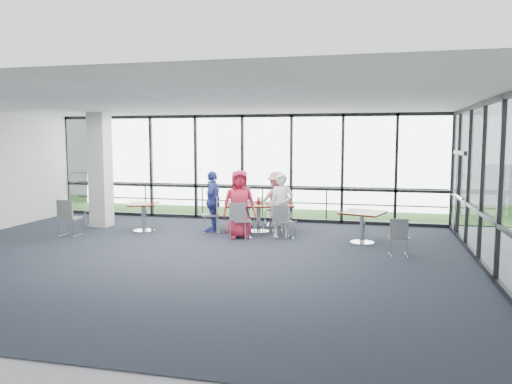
% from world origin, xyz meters
% --- Properties ---
extents(floor, '(12.00, 10.00, 0.02)m').
position_xyz_m(floor, '(0.00, 0.00, -0.01)').
color(floor, '#1E232E').
rests_on(floor, ground).
extents(ceiling, '(12.00, 10.00, 0.04)m').
position_xyz_m(ceiling, '(0.00, 0.00, 3.20)').
color(ceiling, white).
rests_on(ceiling, ground).
extents(wall_front, '(12.00, 0.10, 3.20)m').
position_xyz_m(wall_front, '(0.00, -5.00, 1.60)').
color(wall_front, silver).
rests_on(wall_front, ground).
extents(curtain_wall_back, '(12.00, 0.10, 3.20)m').
position_xyz_m(curtain_wall_back, '(0.00, 5.00, 1.60)').
color(curtain_wall_back, white).
rests_on(curtain_wall_back, ground).
extents(curtain_wall_right, '(0.10, 10.00, 3.20)m').
position_xyz_m(curtain_wall_right, '(6.00, 0.00, 1.60)').
color(curtain_wall_right, white).
rests_on(curtain_wall_right, ground).
extents(exit_door, '(0.12, 1.60, 2.10)m').
position_xyz_m(exit_door, '(6.00, 3.75, 1.05)').
color(exit_door, black).
rests_on(exit_door, ground).
extents(structural_column, '(0.50, 0.50, 3.20)m').
position_xyz_m(structural_column, '(-3.60, 3.00, 1.60)').
color(structural_column, silver).
rests_on(structural_column, ground).
extents(apron, '(80.00, 70.00, 0.02)m').
position_xyz_m(apron, '(0.00, 10.00, -0.02)').
color(apron, slate).
rests_on(apron, ground).
extents(grass_strip, '(80.00, 5.00, 0.01)m').
position_xyz_m(grass_strip, '(0.00, 8.00, 0.01)').
color(grass_strip, '#346025').
rests_on(grass_strip, ground).
extents(hangar_main, '(24.00, 10.00, 6.00)m').
position_xyz_m(hangar_main, '(4.00, 32.00, 3.00)').
color(hangar_main, silver).
rests_on(hangar_main, ground).
extents(hangar_aux, '(10.00, 6.00, 4.00)m').
position_xyz_m(hangar_aux, '(-18.00, 28.00, 2.00)').
color(hangar_aux, silver).
rests_on(hangar_aux, ground).
extents(guard_rail, '(12.00, 0.06, 0.06)m').
position_xyz_m(guard_rail, '(0.00, 5.60, 0.50)').
color(guard_rail, '#2D2D33').
rests_on(guard_rail, ground).
extents(main_table, '(2.00, 1.43, 0.75)m').
position_xyz_m(main_table, '(0.95, 3.14, 0.61)').
color(main_table, '#3B0B08').
rests_on(main_table, ground).
extents(side_table_left, '(0.93, 0.93, 0.75)m').
position_xyz_m(side_table_left, '(-2.07, 2.52, 0.61)').
color(side_table_left, '#3B0B08').
rests_on(side_table_left, ground).
extents(side_table_right, '(1.16, 1.16, 0.75)m').
position_xyz_m(side_table_right, '(3.67, 2.30, 0.64)').
color(side_table_right, '#3B0B08').
rests_on(side_table_right, ground).
extents(diner_near_left, '(0.97, 0.82, 1.70)m').
position_xyz_m(diner_near_left, '(0.65, 2.26, 0.85)').
color(diner_near_left, red).
rests_on(diner_near_left, ground).
extents(diner_near_right, '(0.63, 0.49, 1.61)m').
position_xyz_m(diner_near_right, '(1.68, 2.54, 0.80)').
color(diner_near_right, white).
rests_on(diner_near_right, ground).
extents(diner_far_left, '(0.84, 0.60, 1.60)m').
position_xyz_m(diner_far_left, '(0.28, 3.70, 0.80)').
color(diner_far_left, slate).
rests_on(diner_far_left, ground).
extents(diner_far_right, '(1.12, 0.85, 1.55)m').
position_xyz_m(diner_far_right, '(1.25, 4.07, 0.78)').
color(diner_far_right, '#D77C82').
rests_on(diner_far_right, ground).
extents(diner_end, '(0.54, 0.96, 1.62)m').
position_xyz_m(diner_end, '(-0.23, 2.85, 0.81)').
color(diner_end, '#34449D').
rests_on(diner_end, ground).
extents(chair_main_nl, '(0.56, 0.56, 0.88)m').
position_xyz_m(chair_main_nl, '(0.75, 2.22, 0.44)').
color(chair_main_nl, slate).
rests_on(chair_main_nl, ground).
extents(chair_main_nr, '(0.54, 0.54, 0.83)m').
position_xyz_m(chair_main_nr, '(1.77, 2.47, 0.42)').
color(chair_main_nr, slate).
rests_on(chair_main_nr, ground).
extents(chair_main_fl, '(0.43, 0.43, 0.82)m').
position_xyz_m(chair_main_fl, '(0.26, 3.91, 0.41)').
color(chair_main_fl, slate).
rests_on(chair_main_fl, ground).
extents(chair_main_fr, '(0.53, 0.53, 0.95)m').
position_xyz_m(chair_main_fr, '(1.17, 4.20, 0.48)').
color(chair_main_fr, slate).
rests_on(chair_main_fr, ground).
extents(chair_main_end, '(0.58, 0.58, 0.93)m').
position_xyz_m(chair_main_end, '(-0.28, 2.81, 0.46)').
color(chair_main_end, slate).
rests_on(chair_main_end, ground).
extents(chair_spare_la, '(0.47, 0.47, 0.92)m').
position_xyz_m(chair_spare_la, '(-3.58, 1.47, 0.46)').
color(chair_spare_la, slate).
rests_on(chair_spare_la, ground).
extents(chair_spare_lb, '(0.49, 0.49, 0.89)m').
position_xyz_m(chair_spare_lb, '(-3.77, 2.97, 0.45)').
color(chair_spare_lb, slate).
rests_on(chair_spare_lb, ground).
extents(chair_spare_r, '(0.41, 0.41, 0.80)m').
position_xyz_m(chair_spare_r, '(4.45, 1.16, 0.40)').
color(chair_spare_r, slate).
rests_on(chair_spare_r, ground).
extents(plate_nl, '(0.24, 0.24, 0.01)m').
position_xyz_m(plate_nl, '(0.51, 2.72, 0.76)').
color(plate_nl, white).
rests_on(plate_nl, main_table).
extents(plate_nr, '(0.26, 0.26, 0.01)m').
position_xyz_m(plate_nr, '(1.52, 3.00, 0.76)').
color(plate_nr, white).
rests_on(plate_nr, main_table).
extents(plate_fl, '(0.26, 0.26, 0.01)m').
position_xyz_m(plate_fl, '(0.38, 3.35, 0.76)').
color(plate_fl, white).
rests_on(plate_fl, main_table).
extents(plate_fr, '(0.25, 0.25, 0.01)m').
position_xyz_m(plate_fr, '(1.27, 3.51, 0.76)').
color(plate_fr, white).
rests_on(plate_fr, main_table).
extents(plate_end, '(0.27, 0.27, 0.01)m').
position_xyz_m(plate_end, '(0.16, 2.97, 0.76)').
color(plate_end, white).
rests_on(plate_end, main_table).
extents(tumbler_a, '(0.07, 0.07, 0.14)m').
position_xyz_m(tumbler_a, '(0.76, 2.84, 0.82)').
color(tumbler_a, white).
rests_on(tumbler_a, main_table).
extents(tumbler_b, '(0.07, 0.07, 0.14)m').
position_xyz_m(tumbler_b, '(1.27, 3.09, 0.82)').
color(tumbler_b, white).
rests_on(tumbler_b, main_table).
extents(tumbler_c, '(0.07, 0.07, 0.14)m').
position_xyz_m(tumbler_c, '(0.91, 3.35, 0.82)').
color(tumbler_c, white).
rests_on(tumbler_c, main_table).
extents(tumbler_d, '(0.07, 0.07, 0.13)m').
position_xyz_m(tumbler_d, '(0.32, 2.86, 0.82)').
color(tumbler_d, white).
rests_on(tumbler_d, main_table).
extents(menu_a, '(0.35, 0.28, 0.00)m').
position_xyz_m(menu_a, '(0.97, 2.74, 0.75)').
color(menu_a, beige).
rests_on(menu_a, main_table).
extents(menu_b, '(0.36, 0.32, 0.00)m').
position_xyz_m(menu_b, '(1.71, 3.04, 0.75)').
color(menu_b, beige).
rests_on(menu_b, main_table).
extents(menu_c, '(0.38, 0.39, 0.00)m').
position_xyz_m(menu_c, '(1.02, 3.54, 0.75)').
color(menu_c, beige).
rests_on(menu_c, main_table).
extents(condiment_caddy, '(0.10, 0.07, 0.04)m').
position_xyz_m(condiment_caddy, '(0.93, 3.21, 0.77)').
color(condiment_caddy, black).
rests_on(condiment_caddy, main_table).
extents(ketchup_bottle, '(0.06, 0.06, 0.18)m').
position_xyz_m(ketchup_bottle, '(0.92, 3.18, 0.84)').
color(ketchup_bottle, '#AE0012').
rests_on(ketchup_bottle, main_table).
extents(green_bottle, '(0.05, 0.05, 0.20)m').
position_xyz_m(green_bottle, '(1.02, 3.22, 0.85)').
color(green_bottle, '#17662E').
rests_on(green_bottle, main_table).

